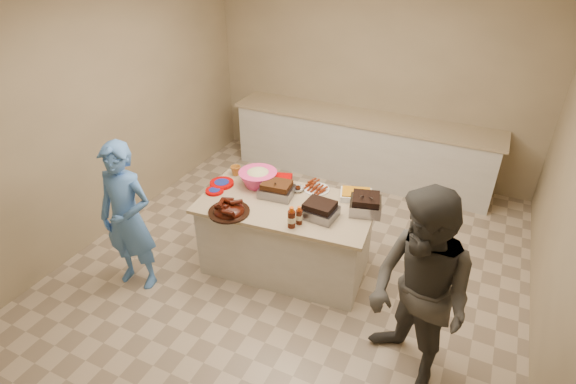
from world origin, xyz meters
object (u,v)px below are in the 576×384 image
at_px(plastic_cup, 236,175).
at_px(rib_platter, 229,213).
at_px(roasting_pan, 365,211).
at_px(guest_gray, 403,373).
at_px(bbq_bottle_b, 299,223).
at_px(island, 286,267).
at_px(guest_blue, 141,280).
at_px(coleslaw_bowl, 258,185).
at_px(mustard_bottle, 273,198).
at_px(bbq_bottle_a, 291,227).

bearing_deg(plastic_cup, rib_platter, -64.01).
xyz_separation_m(roasting_pan, guest_gray, (0.69, -0.96, -0.79)).
height_order(bbq_bottle_b, guest_gray, bbq_bottle_b).
height_order(island, guest_gray, island).
height_order(plastic_cup, guest_blue, plastic_cup).
bearing_deg(coleslaw_bowl, plastic_cup, 163.86).
relative_size(rib_platter, guest_blue, 0.26).
distance_m(mustard_bottle, plastic_cup, 0.63).
distance_m(bbq_bottle_a, mustard_bottle, 0.52).
height_order(mustard_bottle, guest_blue, mustard_bottle).
height_order(coleslaw_bowl, guest_blue, coleslaw_bowl).
xyz_separation_m(bbq_bottle_a, bbq_bottle_b, (0.04, 0.08, 0.00)).
bearing_deg(guest_gray, mustard_bottle, -167.00).
relative_size(plastic_cup, guest_blue, 0.07).
xyz_separation_m(island, mustard_bottle, (-0.15, 0.04, 0.79)).
bearing_deg(plastic_cup, mustard_bottle, -23.06).
height_order(island, coleslaw_bowl, coleslaw_bowl).
xyz_separation_m(rib_platter, bbq_bottle_a, (0.62, 0.04, 0.00)).
distance_m(roasting_pan, coleslaw_bowl, 1.13).
bearing_deg(rib_platter, guest_blue, -152.16).
relative_size(roasting_pan, guest_blue, 0.19).
height_order(roasting_pan, guest_blue, roasting_pan).
xyz_separation_m(bbq_bottle_a, guest_blue, (-1.46, -0.48, -0.79)).
xyz_separation_m(rib_platter, guest_gray, (1.83, -0.40, -0.79)).
bearing_deg(rib_platter, mustard_bottle, 57.92).
height_order(roasting_pan, plastic_cup, roasting_pan).
relative_size(mustard_bottle, guest_gray, 0.08).
distance_m(rib_platter, plastic_cup, 0.73).
height_order(bbq_bottle_b, plastic_cup, bbq_bottle_b).
relative_size(island, bbq_bottle_a, 8.15).
relative_size(coleslaw_bowl, bbq_bottle_a, 1.90).
bearing_deg(rib_platter, roasting_pan, 26.26).
bearing_deg(bbq_bottle_b, bbq_bottle_a, -117.00).
bearing_deg(bbq_bottle_a, rib_platter, -176.19).
relative_size(mustard_bottle, guest_blue, 0.09).
bearing_deg(rib_platter, guest_gray, -12.44).
bearing_deg(roasting_pan, rib_platter, -168.54).
distance_m(rib_platter, roasting_pan, 1.27).
relative_size(island, plastic_cup, 15.31).
distance_m(island, mustard_bottle, 0.81).
relative_size(roasting_pan, guest_gray, 0.17).
xyz_separation_m(bbq_bottle_b, plastic_cup, (-0.98, 0.54, 0.00)).
xyz_separation_m(coleslaw_bowl, guest_gray, (1.82, -0.96, -0.79)).
bearing_deg(bbq_bottle_b, island, 134.95).
distance_m(bbq_bottle_a, guest_gray, 1.51).
distance_m(roasting_pan, guest_gray, 1.43).
bearing_deg(plastic_cup, coleslaw_bowl, -16.14).
height_order(island, mustard_bottle, mustard_bottle).
relative_size(rib_platter, bbq_bottle_a, 1.89).
bearing_deg(guest_blue, bbq_bottle_a, 11.88).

